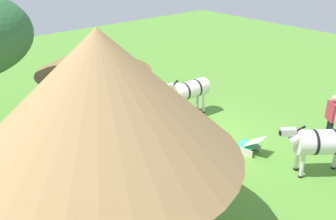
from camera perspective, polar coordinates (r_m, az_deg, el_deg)
ground_plane at (r=12.71m, az=5.79°, el=-4.43°), size 36.00×36.00×0.00m
thatched_hut at (r=7.44m, az=-9.54°, el=-3.92°), size 5.44×5.44×4.73m
shade_umbrella at (r=12.31m, az=-11.22°, el=7.70°), size 3.71×3.71×3.11m
patio_dining_table at (r=13.01m, az=-10.51°, el=-0.80°), size 1.41×0.87×0.74m
patio_chair_east_end at (r=12.37m, az=-6.05°, el=-2.58°), size 0.54×0.56×0.90m
patio_chair_near_hut at (r=14.00m, az=-7.68°, el=0.66°), size 0.58×0.57×0.90m
patio_chair_west_end at (r=13.67m, az=-15.04°, el=-0.61°), size 0.59×0.59×0.90m
patio_chair_near_lawn at (r=12.14m, az=-13.34°, el=-3.69°), size 0.59×0.58×0.90m
guest_beside_umbrella at (r=13.52m, az=-3.81°, el=2.11°), size 0.37×0.55×1.65m
guest_behind_table at (r=14.25m, az=-15.21°, el=2.34°), size 0.35×0.54×1.60m
standing_watcher at (r=12.94m, az=23.47°, el=-0.72°), size 0.52×0.45×1.74m
striped_lounge_chair at (r=12.07m, az=12.24°, el=-5.18°), size 0.88×0.65×0.63m
zebra_nearest_camera at (r=13.98m, az=3.13°, el=2.94°), size 0.72×2.17×1.54m
zebra_by_umbrella at (r=11.26m, az=22.02°, el=-4.54°), size 1.53×1.82×1.52m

